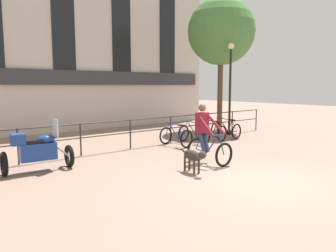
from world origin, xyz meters
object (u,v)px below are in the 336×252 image
cyclist_with_bike (206,137)px  parked_motorcycle (37,150)px  dog (194,156)px  parked_bicycle_far_end (226,130)px  parked_bicycle_mid_right (211,132)px  parked_bicycle_mid_left (194,134)px  street_lamp (230,84)px  parked_bicycle_near_lamp (176,136)px

cyclist_with_bike → parked_motorcycle: cyclist_with_bike is taller
dog → parked_bicycle_far_end: bearing=37.9°
dog → parked_bicycle_mid_right: (4.04, 3.10, -0.08)m
parked_bicycle_mid_left → parked_bicycle_far_end: size_ratio=1.02×
parked_bicycle_mid_right → parked_bicycle_mid_left: bearing=-8.3°
parked_bicycle_mid_left → street_lamp: size_ratio=0.29×
parked_bicycle_near_lamp → parked_bicycle_far_end: bearing=174.5°
parked_bicycle_mid_left → cyclist_with_bike: bearing=43.3°
dog → parked_motorcycle: (-3.00, 2.69, 0.12)m
street_lamp → parked_bicycle_mid_right: bearing=-163.2°
parked_bicycle_near_lamp → parked_bicycle_mid_right: same height
parked_bicycle_mid_left → parked_bicycle_far_end: 1.89m
dog → parked_bicycle_mid_left: (3.09, 3.10, -0.08)m
street_lamp → parked_bicycle_far_end: bearing=-147.9°
parked_bicycle_mid_left → parked_bicycle_near_lamp: bearing=-8.0°
parked_bicycle_near_lamp → street_lamp: (3.71, 0.55, 1.95)m
parked_bicycle_far_end → street_lamp: bearing=-153.6°
street_lamp → parked_bicycle_mid_left: bearing=-168.8°
parked_motorcycle → street_lamp: size_ratio=0.44×
cyclist_with_bike → parked_bicycle_near_lamp: (1.06, 2.51, -0.41)m
parked_bicycle_near_lamp → street_lamp: size_ratio=0.29×
parked_motorcycle → parked_bicycle_mid_left: size_ratio=1.50×
parked_bicycle_mid_left → parked_bicycle_mid_right: bearing=172.0°
parked_motorcycle → parked_bicycle_mid_left: bearing=-80.7°
parked_bicycle_far_end → street_lamp: size_ratio=0.29×
parked_motorcycle → parked_bicycle_near_lamp: size_ratio=1.52×
cyclist_with_bike → parked_bicycle_far_end: bearing=33.6°
dog → street_lamp: bearing=37.9°
parked_bicycle_mid_right → street_lamp: street_lamp is taller
cyclist_with_bike → parked_bicycle_mid_left: 3.24m
dog → parked_bicycle_mid_right: 5.09m
parked_motorcycle → parked_bicycle_mid_right: bearing=-81.2°
street_lamp → cyclist_with_bike: bearing=-147.3°
parked_bicycle_mid_left → street_lamp: bearing=-176.8°
parked_bicycle_near_lamp → parked_bicycle_mid_left: size_ratio=0.98×
parked_bicycle_mid_right → dog: bearing=29.2°
parked_motorcycle → street_lamp: bearing=-78.4°
cyclist_with_bike → parked_bicycle_mid_left: (2.01, 2.51, -0.41)m
parked_bicycle_near_lamp → parked_bicycle_mid_right: (1.89, 0.00, 0.00)m
dog → parked_bicycle_near_lamp: parked_bicycle_near_lamp is taller
cyclist_with_bike → parked_bicycle_far_end: 4.66m
parked_bicycle_mid_right → parked_motorcycle: bearing=-4.9°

